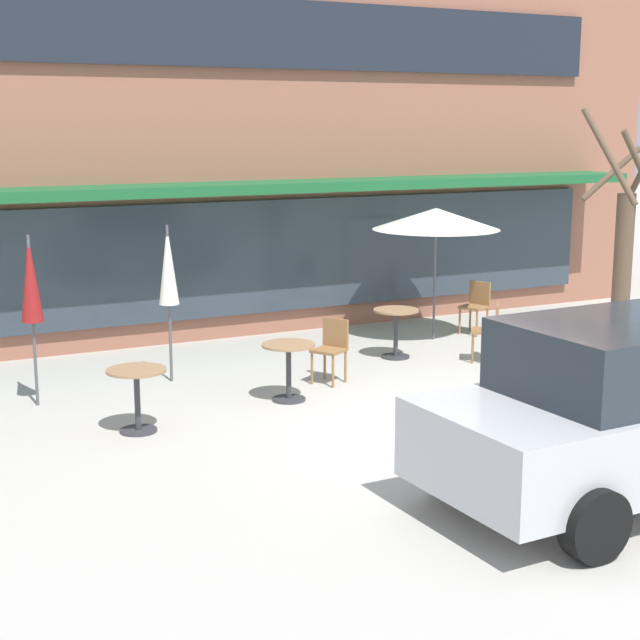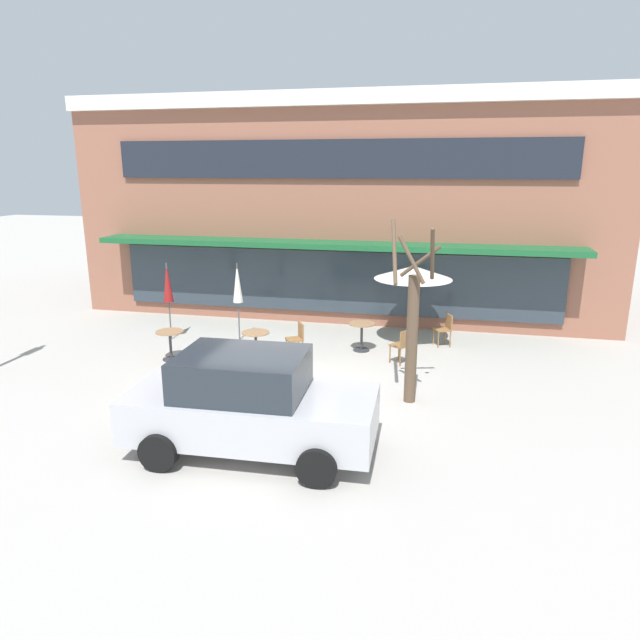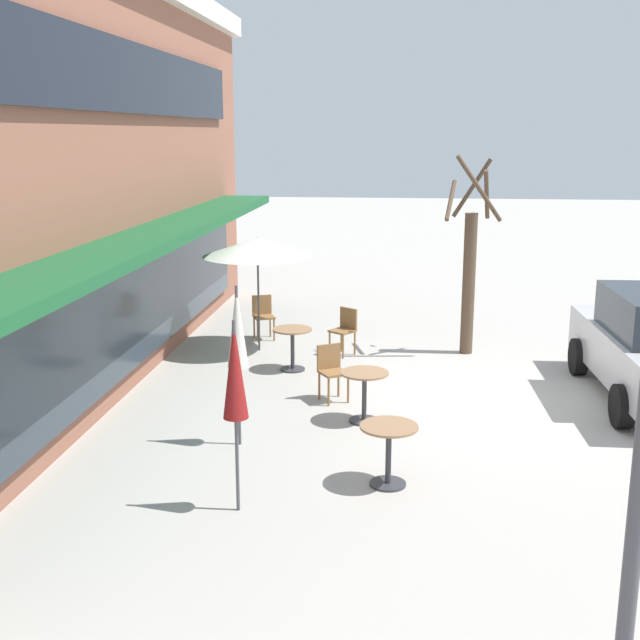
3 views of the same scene
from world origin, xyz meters
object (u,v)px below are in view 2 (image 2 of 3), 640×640
cafe_chair_2 (297,337)px  street_tree (412,327)px  cafe_chair_0 (445,327)px  cafe_chair_1 (402,344)px  patio_umbrella_green_folded (168,283)px  cafe_table_streetside (256,341)px  parked_sedan (249,404)px  patio_umbrella_cream_folded (238,284)px  patio_umbrella_corner_open (413,273)px  cafe_table_by_tree (170,340)px  cafe_table_near_wall (362,332)px

cafe_chair_2 → street_tree: size_ratio=0.24×
cafe_chair_0 → cafe_chair_1: 2.03m
patio_umbrella_green_folded → cafe_chair_0: 7.78m
cafe_chair_1 → cafe_table_streetside: bearing=-171.2°
patio_umbrella_green_folded → cafe_chair_1: (6.61, -0.70, -1.10)m
patio_umbrella_green_folded → parked_sedan: size_ratio=0.52×
patio_umbrella_cream_folded → patio_umbrella_corner_open: bearing=7.2°
parked_sedan → street_tree: 3.84m
patio_umbrella_corner_open → parked_sedan: bearing=-108.6°
cafe_table_streetside → cafe_table_by_tree: same height
parked_sedan → cafe_chair_2: bearing=95.8°
cafe_table_streetside → patio_umbrella_corner_open: (3.73, 2.24, 1.51)m
cafe_table_near_wall → cafe_chair_0: bearing=22.9°
cafe_table_streetside → patio_umbrella_green_folded: 3.42m
patio_umbrella_green_folded → parked_sedan: bearing=-52.6°
cafe_table_by_tree → cafe_chair_0: bearing=21.8°
cafe_table_by_tree → patio_umbrella_corner_open: size_ratio=0.35×
cafe_chair_0 → parked_sedan: parked_sedan is taller
patio_umbrella_corner_open → street_tree: bearing=-86.5°
patio_umbrella_cream_folded → patio_umbrella_corner_open: 4.84m
cafe_table_streetside → cafe_chair_2: size_ratio=0.85×
patio_umbrella_green_folded → cafe_table_streetside: bearing=-22.9°
cafe_table_streetside → cafe_chair_0: (4.65, 2.32, 0.01)m
cafe_chair_1 → cafe_table_by_tree: bearing=-170.5°
cafe_table_by_tree → parked_sedan: 5.50m
cafe_chair_1 → street_tree: 2.59m
cafe_table_streetside → parked_sedan: parked_sedan is taller
cafe_table_streetside → patio_umbrella_green_folded: (-2.98, 1.26, 1.11)m
cafe_table_by_tree → patio_umbrella_green_folded: patio_umbrella_green_folded is taller
cafe_chair_0 → patio_umbrella_green_folded: bearing=-172.1°
cafe_table_by_tree → patio_umbrella_green_folded: 2.17m
patio_umbrella_corner_open → cafe_chair_1: size_ratio=2.47×
patio_umbrella_cream_folded → patio_umbrella_corner_open: same height
patio_umbrella_cream_folded → cafe_chair_2: 2.51m
cafe_table_near_wall → cafe_table_streetside: 2.85m
patio_umbrella_corner_open → cafe_chair_1: 2.25m
cafe_chair_2 → street_tree: street_tree is taller
cafe_table_near_wall → street_tree: street_tree is taller
cafe_table_streetside → patio_umbrella_cream_folded: (-1.06, 1.64, 1.11)m
parked_sedan → cafe_chair_1: bearing=66.9°
patio_umbrella_green_folded → patio_umbrella_corner_open: same height
patio_umbrella_green_folded → cafe_chair_0: size_ratio=2.47×
patio_umbrella_cream_folded → cafe_chair_1: size_ratio=2.47×
cafe_chair_1 → patio_umbrella_green_folded: bearing=174.0°
patio_umbrella_green_folded → parked_sedan: 7.34m
cafe_table_streetside → patio_umbrella_corner_open: 4.60m
cafe_table_near_wall → cafe_chair_1: (1.14, -0.85, 0.01)m
cafe_table_streetside → cafe_table_by_tree: size_ratio=1.00×
patio_umbrella_green_folded → patio_umbrella_corner_open: 6.79m
patio_umbrella_corner_open → cafe_chair_2: patio_umbrella_corner_open is taller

